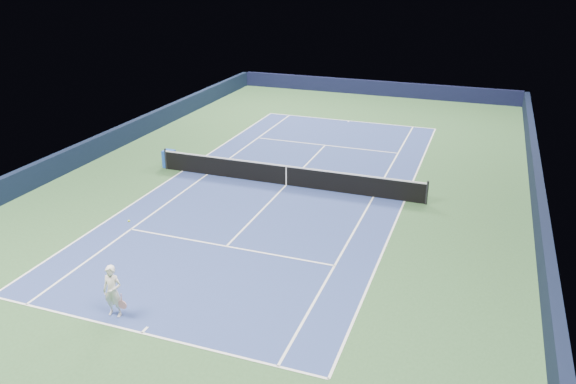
% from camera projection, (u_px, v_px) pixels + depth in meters
% --- Properties ---
extents(ground, '(40.00, 40.00, 0.00)m').
position_uv_depth(ground, '(286.00, 185.00, 26.13)').
color(ground, '#2C4F2B').
rests_on(ground, ground).
extents(wall_far, '(22.00, 0.35, 1.10)m').
position_uv_depth(wall_far, '(375.00, 88.00, 43.11)').
color(wall_far, black).
rests_on(wall_far, ground).
extents(wall_right, '(0.35, 40.00, 1.10)m').
position_uv_depth(wall_right, '(539.00, 207.00, 22.51)').
color(wall_right, black).
rests_on(wall_right, ground).
extents(wall_left, '(0.35, 40.00, 1.10)m').
position_uv_depth(wall_left, '(92.00, 149.00, 29.32)').
color(wall_left, black).
rests_on(wall_left, ground).
extents(court_surface, '(10.97, 23.77, 0.01)m').
position_uv_depth(court_surface, '(286.00, 185.00, 26.13)').
color(court_surface, navy).
rests_on(court_surface, ground).
extents(baseline_far, '(10.97, 0.08, 0.00)m').
position_uv_depth(baseline_far, '(349.00, 121.00, 36.43)').
color(baseline_far, white).
rests_on(baseline_far, ground).
extents(baseline_near, '(10.97, 0.08, 0.00)m').
position_uv_depth(baseline_near, '(142.00, 333.00, 15.82)').
color(baseline_near, white).
rests_on(baseline_near, ground).
extents(sideline_doubles_right, '(0.08, 23.77, 0.00)m').
position_uv_depth(sideline_doubles_right, '(405.00, 201.00, 24.40)').
color(sideline_doubles_right, white).
rests_on(sideline_doubles_right, ground).
extents(sideline_doubles_left, '(0.08, 23.77, 0.00)m').
position_uv_depth(sideline_doubles_left, '(183.00, 171.00, 27.85)').
color(sideline_doubles_left, white).
rests_on(sideline_doubles_left, ground).
extents(sideline_singles_right, '(0.08, 23.77, 0.00)m').
position_uv_depth(sideline_singles_right, '(373.00, 197.00, 24.83)').
color(sideline_singles_right, white).
rests_on(sideline_singles_right, ground).
extents(sideline_singles_left, '(0.08, 23.77, 0.00)m').
position_uv_depth(sideline_singles_left, '(207.00, 174.00, 27.42)').
color(sideline_singles_left, white).
rests_on(sideline_singles_left, ground).
extents(service_line_far, '(8.23, 0.08, 0.00)m').
position_uv_depth(service_line_far, '(325.00, 145.00, 31.68)').
color(service_line_far, white).
rests_on(service_line_far, ground).
extents(service_line_near, '(8.23, 0.08, 0.00)m').
position_uv_depth(service_line_near, '(226.00, 246.00, 20.57)').
color(service_line_near, white).
rests_on(service_line_near, ground).
extents(center_service_line, '(0.08, 12.80, 0.00)m').
position_uv_depth(center_service_line, '(286.00, 185.00, 26.12)').
color(center_service_line, white).
rests_on(center_service_line, ground).
extents(center_mark_far, '(0.08, 0.30, 0.00)m').
position_uv_depth(center_mark_far, '(349.00, 121.00, 36.30)').
color(center_mark_far, white).
rests_on(center_mark_far, ground).
extents(center_mark_near, '(0.08, 0.30, 0.00)m').
position_uv_depth(center_mark_near, '(145.00, 330.00, 15.95)').
color(center_mark_near, white).
rests_on(center_mark_near, ground).
extents(tennis_net, '(12.90, 0.10, 1.07)m').
position_uv_depth(tennis_net, '(286.00, 175.00, 25.93)').
color(tennis_net, black).
rests_on(tennis_net, ground).
extents(sponsor_cube, '(0.60, 0.52, 0.88)m').
position_uv_depth(sponsor_cube, '(169.00, 159.00, 28.23)').
color(sponsor_cube, '#1D49B1').
rests_on(sponsor_cube, ground).
extents(tennis_player, '(0.78, 1.25, 2.68)m').
position_uv_depth(tennis_player, '(113.00, 291.00, 16.32)').
color(tennis_player, white).
rests_on(tennis_player, ground).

